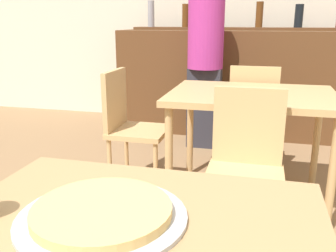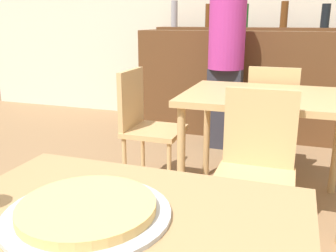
{
  "view_description": "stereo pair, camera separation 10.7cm",
  "coord_description": "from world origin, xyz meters",
  "px_view_note": "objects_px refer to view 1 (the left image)",
  "views": [
    {
      "loc": [
        0.28,
        -0.69,
        1.24
      ],
      "look_at": [
        -0.04,
        0.55,
        0.87
      ],
      "focal_mm": 40.0,
      "sensor_mm": 36.0,
      "label": 1
    },
    {
      "loc": [
        0.38,
        -0.66,
        1.24
      ],
      "look_at": [
        -0.04,
        0.55,
        0.87
      ],
      "focal_mm": 40.0,
      "sensor_mm": 36.0,
      "label": 2
    }
  ],
  "objects_px": {
    "chair_far_side_front": "(246,160)",
    "person_standing": "(205,57)",
    "pizza_tray": "(102,213)",
    "chair_far_side_back": "(253,111)",
    "chair_far_side_left": "(129,122)"
  },
  "relations": [
    {
      "from": "chair_far_side_front",
      "to": "person_standing",
      "type": "bearing_deg",
      "value": 105.92
    },
    {
      "from": "chair_far_side_front",
      "to": "pizza_tray",
      "type": "xyz_separation_m",
      "value": [
        -0.3,
        -1.15,
        0.27
      ]
    },
    {
      "from": "chair_far_side_front",
      "to": "chair_far_side_back",
      "type": "bearing_deg",
      "value": 90.0
    },
    {
      "from": "chair_far_side_front",
      "to": "chair_far_side_back",
      "type": "relative_size",
      "value": 1.0
    },
    {
      "from": "chair_far_side_front",
      "to": "chair_far_side_back",
      "type": "height_order",
      "value": "same"
    },
    {
      "from": "chair_far_side_front",
      "to": "person_standing",
      "type": "height_order",
      "value": "person_standing"
    },
    {
      "from": "pizza_tray",
      "to": "person_standing",
      "type": "xyz_separation_m",
      "value": [
        -0.19,
        2.86,
        0.1
      ]
    },
    {
      "from": "chair_far_side_left",
      "to": "person_standing",
      "type": "xyz_separation_m",
      "value": [
        0.38,
        1.12,
        0.37
      ]
    },
    {
      "from": "chair_far_side_front",
      "to": "chair_far_side_left",
      "type": "distance_m",
      "value": 1.05
    },
    {
      "from": "chair_far_side_back",
      "to": "person_standing",
      "type": "distance_m",
      "value": 0.81
    },
    {
      "from": "chair_far_side_left",
      "to": "person_standing",
      "type": "bearing_deg",
      "value": -18.74
    },
    {
      "from": "chair_far_side_back",
      "to": "pizza_tray",
      "type": "bearing_deg",
      "value": 82.72
    },
    {
      "from": "chair_far_side_left",
      "to": "pizza_tray",
      "type": "distance_m",
      "value": 1.85
    },
    {
      "from": "chair_far_side_front",
      "to": "chair_far_side_left",
      "type": "relative_size",
      "value": 1.0
    },
    {
      "from": "chair_far_side_back",
      "to": "person_standing",
      "type": "xyz_separation_m",
      "value": [
        -0.49,
        0.54,
        0.37
      ]
    }
  ]
}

